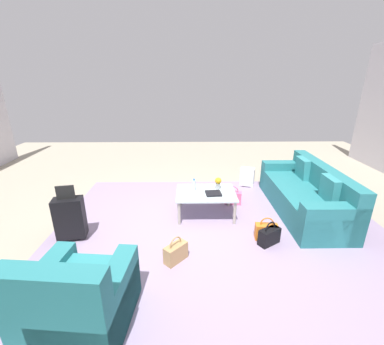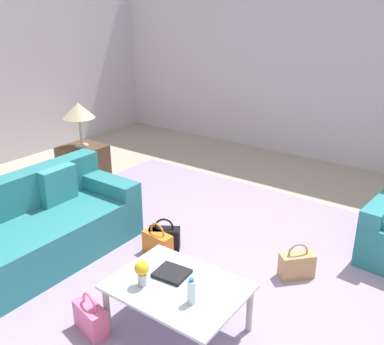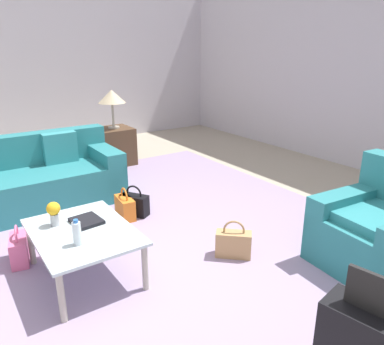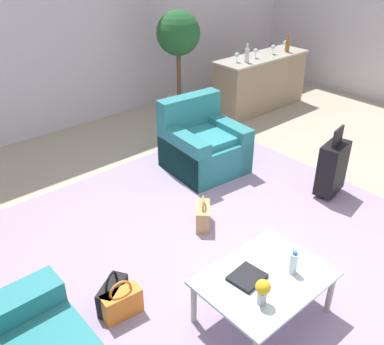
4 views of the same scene
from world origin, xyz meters
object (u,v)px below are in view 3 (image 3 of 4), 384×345
(coffee_table, at_px, (83,236))
(coffee_table_book, at_px, (87,221))
(table_lamp, at_px, (112,97))
(handbag_orange, at_px, (125,207))
(handbag_pink, at_px, (19,249))
(couch, at_px, (23,184))
(handbag_black, at_px, (134,204))
(armchair, at_px, (384,234))
(flower_vase, at_px, (54,212))
(side_table, at_px, (115,146))
(handbag_tan, at_px, (233,243))
(water_bottle, at_px, (77,233))

(coffee_table, distance_m, coffee_table_book, 0.16)
(table_lamp, relative_size, handbag_orange, 1.67)
(handbag_pink, bearing_deg, handbag_orange, 104.60)
(couch, xyz_separation_m, handbag_black, (0.94, 0.97, -0.17))
(armchair, relative_size, handbag_orange, 2.66)
(handbag_orange, height_order, handbag_black, same)
(couch, bearing_deg, handbag_orange, 41.84)
(coffee_table_book, height_order, flower_vase, flower_vase)
(coffee_table, relative_size, coffee_table_book, 3.94)
(coffee_table, height_order, handbag_black, coffee_table)
(armchair, bearing_deg, handbag_orange, -146.48)
(coffee_table, distance_m, table_lamp, 3.25)
(side_table, xyz_separation_m, handbag_black, (1.95, -0.63, -0.17))
(coffee_table, height_order, handbag_orange, coffee_table)
(handbag_tan, bearing_deg, side_table, 174.96)
(coffee_table_book, height_order, side_table, side_table)
(armchair, xyz_separation_m, table_lamp, (-4.11, -0.67, 0.77))
(water_bottle, distance_m, flower_vase, 0.42)
(handbag_black, bearing_deg, side_table, 162.07)
(flower_vase, bearing_deg, coffee_table, 34.29)
(handbag_orange, bearing_deg, side_table, 159.02)
(armchair, distance_m, handbag_tan, 1.29)
(handbag_tan, bearing_deg, coffee_table_book, -117.21)
(armchair, xyz_separation_m, coffee_table_book, (-1.43, -2.09, 0.13))
(coffee_table_book, distance_m, handbag_orange, 1.03)
(coffee_table, height_order, water_bottle, water_bottle)
(couch, bearing_deg, water_bottle, -0.00)
(coffee_table_book, bearing_deg, handbag_pink, -136.21)
(handbag_pink, bearing_deg, water_bottle, 22.64)
(handbag_orange, bearing_deg, coffee_table, -41.69)
(coffee_table, xyz_separation_m, coffee_table_book, (-0.12, 0.08, 0.07))
(handbag_pink, bearing_deg, handbag_black, 103.68)
(handbag_pink, xyz_separation_m, handbag_tan, (1.00, 1.62, 0.00))
(couch, relative_size, water_bottle, 10.73)
(handbag_black, bearing_deg, handbag_orange, -85.39)
(couch, xyz_separation_m, table_lamp, (-1.01, 1.60, 0.78))
(armchair, height_order, side_table, armchair)
(couch, distance_m, flower_vase, 1.59)
(water_bottle, height_order, flower_vase, flower_vase)
(couch, relative_size, armchair, 2.30)
(armchair, height_order, coffee_table_book, armchair)
(couch, xyz_separation_m, handbag_pink, (1.25, -0.31, -0.17))
(couch, xyz_separation_m, handbag_tan, (2.25, 1.31, -0.17))
(table_lamp, bearing_deg, coffee_table_book, -27.92)
(armchair, distance_m, side_table, 4.16)
(couch, distance_m, armchair, 3.84)
(handbag_pink, bearing_deg, coffee_table, 37.13)
(armchair, bearing_deg, handbag_black, -148.89)
(coffee_table_book, xyz_separation_m, handbag_pink, (-0.42, -0.49, -0.31))
(water_bottle, height_order, handbag_tan, water_bottle)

